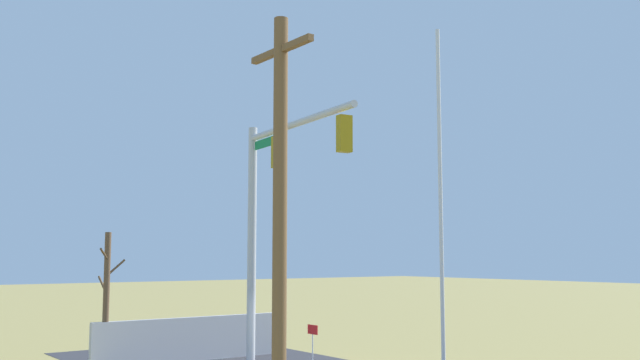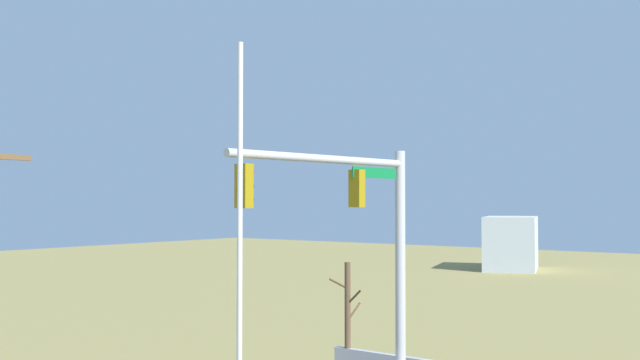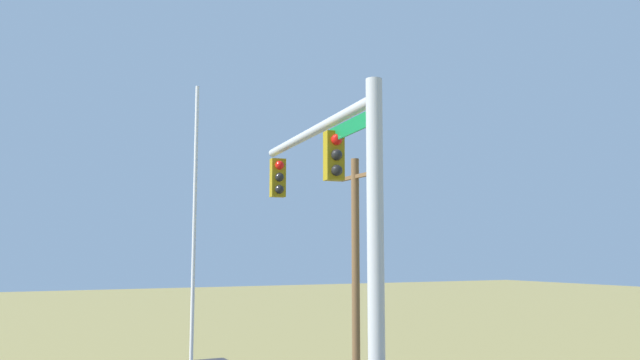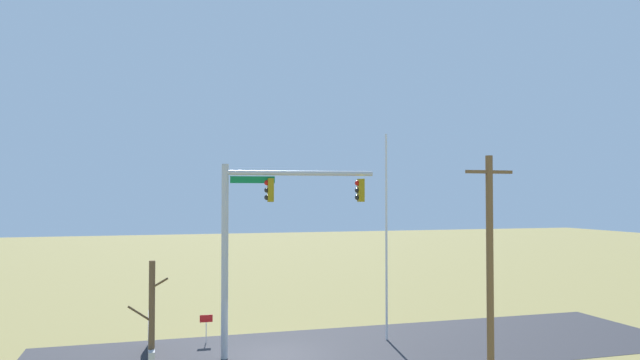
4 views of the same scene
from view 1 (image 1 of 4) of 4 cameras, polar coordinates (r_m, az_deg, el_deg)
retaining_fence at (r=25.20m, az=-10.10°, el=-12.54°), size 0.20×7.23×1.50m
signal_mast at (r=21.59m, az=-3.88°, el=-1.59°), size 6.21×0.96×7.76m
flagpole at (r=17.66m, az=9.74°, el=-2.59°), size 0.10×0.10×9.30m
utility_pole at (r=12.66m, az=-3.27°, el=-3.60°), size 1.90×0.26×7.94m
bare_tree at (r=23.84m, az=-16.90°, el=-9.15°), size 1.27×1.02×4.35m
open_sign at (r=24.88m, az=-0.60°, el=-12.35°), size 0.56×0.04×1.22m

